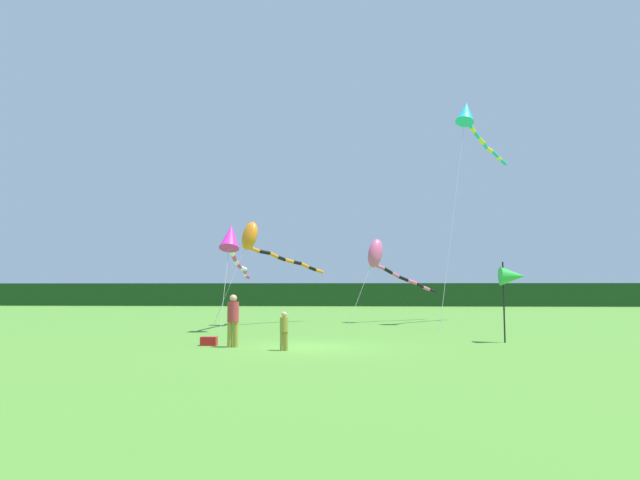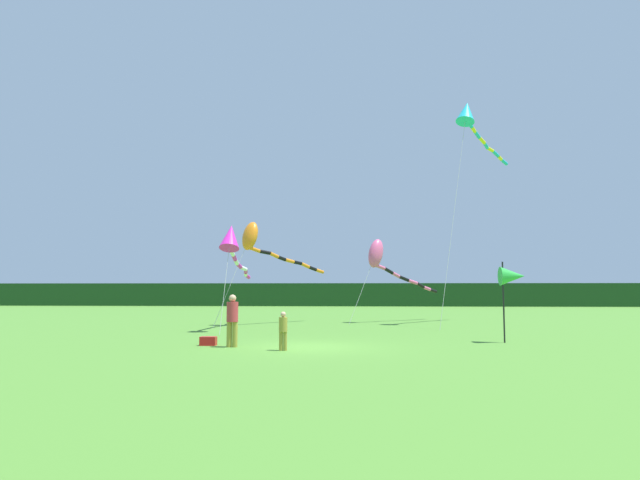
# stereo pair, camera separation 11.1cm
# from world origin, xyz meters

# --- Properties ---
(ground_plane) EXTENTS (120.00, 120.00, 0.00)m
(ground_plane) POSITION_xyz_m (0.00, 0.00, 0.00)
(ground_plane) COLOR #4C842D
(distant_treeline) EXTENTS (108.00, 3.59, 2.58)m
(distant_treeline) POSITION_xyz_m (0.00, 45.00, 1.29)
(distant_treeline) COLOR #193D19
(distant_treeline) RESTS_ON ground
(person_adult) EXTENTS (0.39, 0.39, 1.78)m
(person_adult) POSITION_xyz_m (-2.62, -0.20, 0.99)
(person_adult) COLOR olive
(person_adult) RESTS_ON ground
(person_child) EXTENTS (0.27, 0.27, 1.24)m
(person_child) POSITION_xyz_m (-0.76, -1.12, 0.69)
(person_child) COLOR olive
(person_child) RESTS_ON ground
(cooler_box) EXTENTS (0.56, 0.32, 0.31)m
(cooler_box) POSITION_xyz_m (-3.57, 0.29, 0.15)
(cooler_box) COLOR red
(cooler_box) RESTS_ON ground
(banner_flag_pole) EXTENTS (0.90, 0.70, 2.98)m
(banner_flag_pole) POSITION_xyz_m (7.40, 1.93, 2.42)
(banner_flag_pole) COLOR black
(banner_flag_pole) RESTS_ON ground
(kite_cyan) EXTENTS (5.82, 8.66, 12.59)m
(kite_cyan) POSITION_xyz_m (8.10, 11.93, 11.60)
(kite_cyan) COLOR #B2B2B2
(kite_cyan) RESTS_ON ground
(kite_orange) EXTENTS (5.33, 6.36, 5.70)m
(kite_orange) POSITION_xyz_m (-3.74, 11.00, 4.60)
(kite_orange) COLOR #B2B2B2
(kite_orange) RESTS_ON ground
(kite_rainbow) EXTENTS (5.72, 5.75, 5.01)m
(kite_rainbow) POSITION_xyz_m (3.17, 13.83, 3.78)
(kite_rainbow) COLOR #B2B2B2
(kite_rainbow) RESTS_ON ground
(kite_magenta) EXTENTS (0.94, 7.97, 5.14)m
(kite_magenta) POSITION_xyz_m (-4.25, 6.95, 4.17)
(kite_magenta) COLOR #B2B2B2
(kite_magenta) RESTS_ON ground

